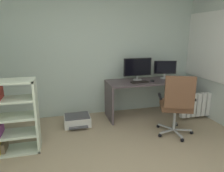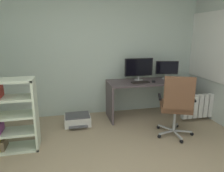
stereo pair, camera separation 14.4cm
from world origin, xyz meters
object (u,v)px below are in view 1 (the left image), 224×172
at_px(monitor_main, 138,68).
at_px(radiator, 205,104).
at_px(monitor_secondary, 165,68).
at_px(computer_mouse, 152,81).
at_px(office_chair, 177,102).
at_px(printer, 77,120).
at_px(desk, 147,90).
at_px(keyboard, 140,82).

height_order(monitor_main, radiator, monitor_main).
bearing_deg(monitor_secondary, computer_mouse, -149.11).
relative_size(office_chair, radiator, 0.99).
relative_size(monitor_main, monitor_secondary, 1.28).
bearing_deg(monitor_main, office_chair, -76.10).
bearing_deg(printer, office_chair, -28.82).
distance_m(monitor_secondary, office_chair, 1.18).
relative_size(desk, monitor_main, 2.82).
distance_m(desk, office_chair, 0.96).
height_order(monitor_main, keyboard, monitor_main).
height_order(desk, radiator, desk).
bearing_deg(monitor_secondary, office_chair, -108.14).
bearing_deg(keyboard, printer, 175.71).
bearing_deg(desk, computer_mouse, -69.31).
distance_m(office_chair, printer, 1.81).
height_order(keyboard, office_chair, office_chair).
xyz_separation_m(monitor_main, radiator, (1.24, -0.53, -0.70)).
height_order(desk, monitor_main, monitor_main).
distance_m(monitor_secondary, computer_mouse, 0.49).
distance_m(printer, radiator, 2.53).
xyz_separation_m(monitor_secondary, printer, (-1.87, -0.23, -0.86)).
relative_size(computer_mouse, office_chair, 0.10).
bearing_deg(desk, office_chair, -84.87).
distance_m(desk, printer, 1.51).
distance_m(monitor_main, office_chair, 1.17).
distance_m(computer_mouse, office_chair, 0.85).
distance_m(monitor_main, computer_mouse, 0.40).
height_order(monitor_main, computer_mouse, monitor_main).
distance_m(desk, monitor_secondary, 0.60).
xyz_separation_m(monitor_secondary, computer_mouse, (-0.39, -0.23, -0.20)).
relative_size(monitor_secondary, radiator, 0.43).
distance_m(keyboard, radiator, 1.40).
bearing_deg(keyboard, office_chair, -74.04).
xyz_separation_m(desk, computer_mouse, (0.05, -0.12, 0.20)).
distance_m(desk, keyboard, 0.32).
relative_size(monitor_main, printer, 1.22).
xyz_separation_m(keyboard, office_chair, (0.31, -0.84, -0.16)).
height_order(office_chair, printer, office_chair).
bearing_deg(monitor_secondary, monitor_main, -179.98).
height_order(keyboard, computer_mouse, computer_mouse).
xyz_separation_m(monitor_secondary, office_chair, (-0.35, -1.07, -0.37)).
relative_size(monitor_secondary, keyboard, 1.34).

